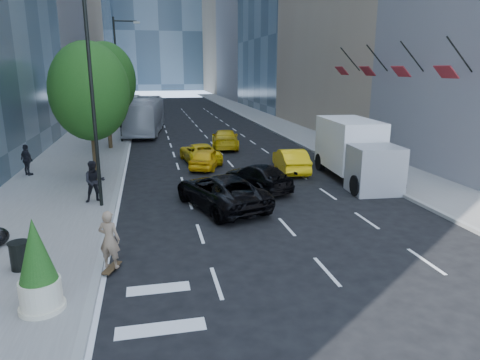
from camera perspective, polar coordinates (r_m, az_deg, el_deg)
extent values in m
plane|color=black|center=(17.12, 3.05, -6.50)|extent=(160.00, 160.00, 0.00)
cube|color=slate|center=(46.05, -18.08, 6.33)|extent=(6.00, 120.00, 0.15)
cube|color=slate|center=(47.97, 5.27, 7.29)|extent=(4.00, 120.00, 0.15)
cylinder|color=black|center=(19.56, -19.13, 10.87)|extent=(0.16, 0.16, 10.00)
cylinder|color=black|center=(37.48, -15.99, 12.55)|extent=(0.16, 0.16, 10.00)
cylinder|color=black|center=(37.60, -15.07, 19.80)|extent=(1.80, 0.12, 0.12)
cube|color=#99998C|center=(37.57, -13.61, 19.74)|extent=(0.50, 0.22, 0.15)
cylinder|color=black|center=(24.98, -18.79, 3.62)|extent=(0.30, 0.30, 3.15)
ellipsoid|color=#163D10|center=(24.61, -19.42, 11.07)|extent=(4.20, 4.20, 5.25)
cylinder|color=black|center=(34.80, -17.05, 6.86)|extent=(0.30, 0.30, 3.38)
ellipsoid|color=#163D10|center=(34.53, -17.49, 12.60)|extent=(4.50, 4.50, 5.62)
cylinder|color=black|center=(47.71, -15.83, 8.63)|extent=(0.30, 0.30, 2.93)
ellipsoid|color=#163D10|center=(47.51, -16.09, 12.25)|extent=(3.90, 3.90, 4.88)
cylinder|color=black|center=(55.54, -14.61, 10.67)|extent=(0.14, 0.14, 5.20)
imported|color=black|center=(55.47, -14.72, 12.31)|extent=(2.48, 0.53, 1.00)
cylinder|color=black|center=(24.77, 27.23, 14.67)|extent=(1.75, 0.08, 1.75)
cube|color=maroon|center=(24.36, 25.77, 12.85)|extent=(0.64, 1.30, 0.64)
cylinder|color=black|center=(28.01, 21.97, 15.03)|extent=(1.75, 0.08, 1.75)
cube|color=maroon|center=(27.65, 20.65, 13.39)|extent=(0.64, 1.30, 0.64)
cylinder|color=black|center=(31.43, 17.82, 15.22)|extent=(1.75, 0.08, 1.75)
cube|color=maroon|center=(31.11, 16.62, 13.75)|extent=(0.64, 1.30, 0.64)
cylinder|color=black|center=(34.97, 14.49, 15.32)|extent=(1.75, 0.08, 1.75)
cube|color=maroon|center=(34.68, 13.41, 13.99)|extent=(0.64, 1.30, 0.64)
imported|color=#836A51|center=(13.95, -16.99, -8.09)|extent=(0.80, 0.67, 1.87)
imported|color=black|center=(19.44, -2.57, -1.49)|extent=(4.19, 6.08, 1.54)
imported|color=black|center=(22.37, 2.34, 0.40)|extent=(3.36, 4.98, 1.34)
imported|color=#EDB10C|center=(27.25, -4.47, 2.91)|extent=(2.87, 4.09, 1.29)
imported|color=yellow|center=(26.38, 6.79, 2.63)|extent=(1.97, 4.52, 1.44)
imported|color=#E4B90C|center=(29.12, -5.39, 3.65)|extent=(2.62, 4.82, 1.28)
imported|color=gold|center=(34.18, -2.01, 5.50)|extent=(2.81, 5.34, 1.48)
imported|color=silver|center=(43.44, -12.59, 8.41)|extent=(4.16, 12.47, 3.41)
cube|color=white|center=(25.75, 14.33, 4.72)|extent=(2.83, 4.96, 2.82)
cube|color=gray|center=(22.71, 17.56, 1.32)|extent=(2.54, 2.25, 2.40)
cylinder|color=black|center=(22.06, 15.32, -0.72)|extent=(0.44, 1.07, 1.04)
cylinder|color=black|center=(23.01, 20.34, -0.50)|extent=(0.44, 1.07, 1.04)
cylinder|color=black|center=(27.16, 10.68, 2.39)|extent=(0.44, 1.07, 1.04)
cylinder|color=black|center=(27.94, 14.94, 2.49)|extent=(0.44, 1.07, 1.04)
imported|color=black|center=(20.80, -18.84, -0.20)|extent=(1.06, 0.90, 1.94)
imported|color=black|center=(27.58, -26.54, 2.41)|extent=(1.07, 1.06, 1.81)
cylinder|color=black|center=(14.98, -27.30, -9.01)|extent=(0.57, 0.57, 0.85)
cylinder|color=beige|center=(12.43, -25.00, -13.67)|extent=(1.03, 1.03, 0.83)
cone|color=#163D10|center=(11.92, -25.64, -8.39)|extent=(0.93, 0.93, 1.65)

